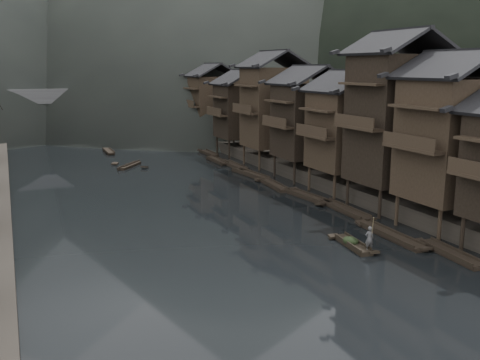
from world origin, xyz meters
TOP-DOWN VIEW (x-y plane):
  - water at (0.00, 0.00)m, footprint 300.00×300.00m
  - right_bank at (35.00, 40.00)m, footprint 40.00×200.00m
  - stilt_houses at (17.28, 19.05)m, footprint 9.00×67.60m
  - moored_sampans at (12.11, 21.36)m, footprint 2.94×61.38m
  - midriver_boats at (2.24, 49.22)m, footprint 11.43×29.14m
  - stone_bridge at (-0.00, 72.00)m, footprint 40.00×6.00m
  - hero_sampan at (7.71, -1.69)m, footprint 1.52×4.76m
  - cargo_heap at (7.68, -1.47)m, footprint 1.03×1.35m
  - boatman at (7.92, -3.32)m, footprint 0.72×0.55m
  - bamboo_pole at (8.12, -3.32)m, footprint 1.30×1.84m

SIDE VIEW (x-z plane):
  - water at x=0.00m, z-range 0.00..0.00m
  - hero_sampan at x=7.71m, z-range -0.01..0.42m
  - midriver_boats at x=2.24m, z-range -0.02..0.43m
  - moored_sampans at x=12.11m, z-range -0.03..0.44m
  - cargo_heap at x=7.68m, z-range 0.43..1.05m
  - right_bank at x=35.00m, z-range 0.00..1.80m
  - boatman at x=7.92m, z-range 0.43..2.21m
  - bamboo_pole at x=8.12m, z-range 2.21..5.48m
  - stone_bridge at x=0.00m, z-range 0.61..9.61m
  - stilt_houses at x=17.28m, z-range 0.56..16.89m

